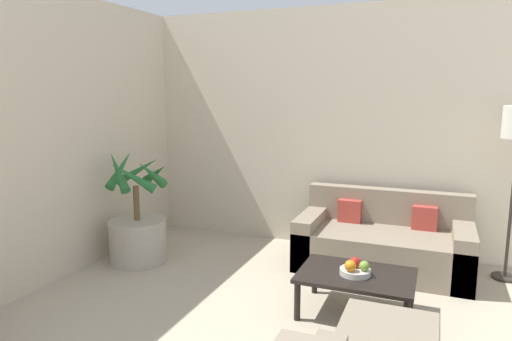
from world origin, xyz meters
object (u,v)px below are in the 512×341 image
Objects in this scene: fruit_bowl at (355,272)px; apple_green at (364,266)px; apple_red at (355,262)px; orange_fruit at (350,266)px; sofa_loveseat at (383,243)px; potted_palm at (138,230)px; coffee_table at (356,279)px.

apple_green is (0.07, -0.01, 0.06)m from fruit_bowl.
orange_fruit reaches higher than apple_red.
fruit_bowl is 2.70× the size of orange_fruit.
apple_red is at bearing -95.36° from sofa_loveseat.
coffee_table is at bearing -7.96° from potted_palm.
potted_palm reaches higher than coffee_table.
orange_fruit is (-0.02, -0.10, 0.00)m from apple_red.
fruit_bowl is (2.32, -0.35, 0.02)m from potted_palm.
fruit_bowl is at bearing -72.67° from apple_red.
potted_palm is 2.33m from orange_fruit.
fruit_bowl is (-0.09, -1.12, 0.11)m from sofa_loveseat.
sofa_loveseat is 20.08× the size of apple_red.
potted_palm is at bearing 169.80° from orange_fruit.
potted_palm is 0.71× the size of sofa_loveseat.
coffee_table is 0.13m from apple_red.
apple_red reaches higher than fruit_bowl.
sofa_loveseat is at bearing 84.21° from orange_fruit.
sofa_loveseat reaches higher than fruit_bowl.
fruit_bowl is at bearing 65.47° from orange_fruit.
orange_fruit is at bearing -112.33° from coffee_table.
coffee_table is at bearing 67.67° from orange_fruit.
sofa_loveseat is at bearing 85.61° from coffee_table.
potted_palm is 2.42m from apple_green.
sofa_loveseat is 1.10m from apple_red.
sofa_loveseat is 1.20m from orange_fruit.
apple_red is (-0.02, 0.01, 0.13)m from coffee_table.
potted_palm is at bearing -162.31° from sofa_loveseat.
apple_green reaches higher than fruit_bowl.
orange_fruit is at bearing -95.79° from sofa_loveseat.
apple_green is (-0.02, -1.13, 0.17)m from sofa_loveseat.
fruit_bowl is 0.10m from orange_fruit.
apple_green reaches higher than coffee_table.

